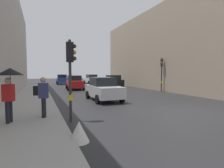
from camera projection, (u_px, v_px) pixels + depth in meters
The scene contains 13 objects.
ground_plane at pixel (180, 112), 9.44m from camera, with size 120.00×120.00×0.00m, color #28282B.
sidewalk_kerb at pixel (32, 102), 12.16m from camera, with size 2.77×40.00×0.16m, color #A8A5A0.
building_facade_right at pixel (195, 51), 23.07m from camera, with size 12.00×29.06×9.99m, color gray.
traffic_light_mid_street at pixel (162, 68), 19.55m from camera, with size 0.37×0.44×3.75m.
traffic_light_near_left at pixel (71, 66), 7.53m from camera, with size 0.44×0.26×3.50m.
car_red_sedan at pixel (74, 82), 22.35m from camera, with size 2.27×4.32×1.76m.
car_white_compact at pixel (91, 79), 33.76m from camera, with size 2.20×4.29×1.76m.
car_silver_hatchback at pixel (103, 89), 13.53m from camera, with size 2.05×4.22×1.76m.
car_blue_van at pixel (62, 79), 33.13m from camera, with size 2.18×4.28×1.76m.
car_dark_suv at pixel (113, 81), 25.76m from camera, with size 2.07×4.23×1.76m.
pedestrian_with_umbrella at pixel (10, 80), 6.85m from camera, with size 1.00×1.00×2.14m.
pedestrian_with_grey_backpack at pixel (42, 95), 7.74m from camera, with size 0.64×0.39×1.77m.
warning_sign_triangle at pixel (79, 132), 5.40m from camera, with size 0.64×0.64×0.65m, color silver.
Camera 1 is at (-6.92, -7.23, 2.12)m, focal length 28.43 mm.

